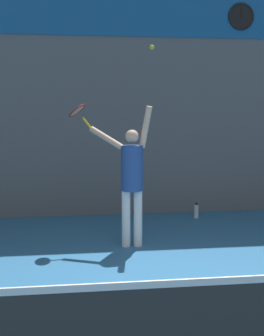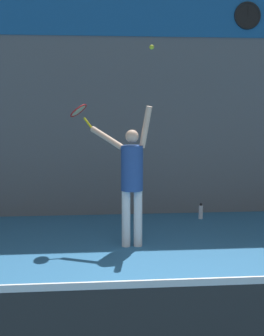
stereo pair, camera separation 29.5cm
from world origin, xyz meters
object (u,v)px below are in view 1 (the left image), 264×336
scoreboard_clock (241,17)px  tennis_ball (152,47)px  tennis_racket (78,112)px  water_bottle (196,211)px  tennis_player (131,176)px

scoreboard_clock → tennis_ball: bearing=-133.4°
tennis_racket → tennis_ball: tennis_ball is taller
tennis_racket → water_bottle: size_ratio=1.36×
scoreboard_clock → tennis_ball: scoreboard_clock is taller
scoreboard_clock → tennis_player: (-2.41, -2.10, -2.74)m
tennis_ball → water_bottle: (1.19, 1.78, -2.80)m
tennis_ball → water_bottle: bearing=56.3°
tennis_racket → water_bottle: 3.16m
scoreboard_clock → water_bottle: size_ratio=1.76×
scoreboard_clock → water_bottle: scoreboard_clock is taller
water_bottle → tennis_player: bearing=-132.0°
tennis_player → tennis_ball: size_ratio=31.20×
water_bottle → scoreboard_clock: bearing=26.8°
tennis_ball → scoreboard_clock: bearing=46.6°
tennis_ball → tennis_player: bearing=149.7°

